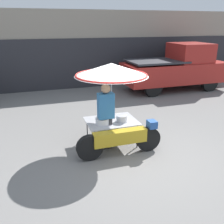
# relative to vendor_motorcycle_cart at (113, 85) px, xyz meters

# --- Properties ---
(ground_plane) EXTENTS (36.00, 36.00, 0.00)m
(ground_plane) POSITION_rel_vendor_motorcycle_cart_xyz_m (0.31, -0.63, -1.60)
(ground_plane) COLOR slate
(shopfront_building) EXTENTS (28.00, 2.06, 3.57)m
(shopfront_building) POSITION_rel_vendor_motorcycle_cart_xyz_m (0.31, 7.30, 0.18)
(shopfront_building) COLOR gray
(shopfront_building) RESTS_ON ground
(vendor_motorcycle_cart) EXTENTS (2.08, 1.78, 2.10)m
(vendor_motorcycle_cart) POSITION_rel_vendor_motorcycle_cart_xyz_m (0.00, 0.00, 0.00)
(vendor_motorcycle_cart) COLOR black
(vendor_motorcycle_cart) RESTS_ON ground
(vendor_person) EXTENTS (0.38, 0.22, 1.66)m
(vendor_person) POSITION_rel_vendor_motorcycle_cart_xyz_m (-0.21, -0.13, -0.66)
(vendor_person) COLOR #2D2D33
(vendor_person) RESTS_ON ground
(pickup_truck) EXTENTS (4.80, 1.82, 2.12)m
(pickup_truck) POSITION_rel_vendor_motorcycle_cart_xyz_m (4.65, 4.54, -0.59)
(pickup_truck) COLOR black
(pickup_truck) RESTS_ON ground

